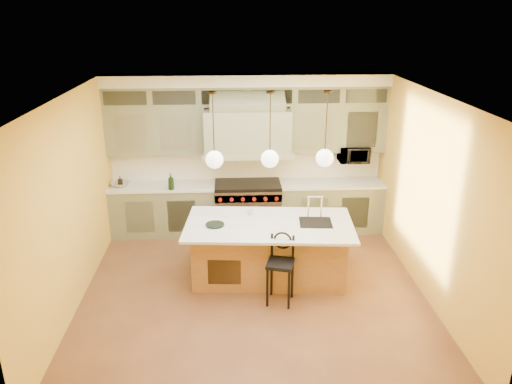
{
  "coord_description": "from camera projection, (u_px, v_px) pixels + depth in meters",
  "views": [
    {
      "loc": [
        -0.31,
        -6.45,
        3.98
      ],
      "look_at": [
        0.07,
        0.7,
        1.32
      ],
      "focal_mm": 35.0,
      "sensor_mm": 36.0,
      "label": 1
    }
  ],
  "objects": [
    {
      "name": "back_cabinetry",
      "position": [
        247.0,
        157.0,
        9.03
      ],
      "size": [
        5.0,
        0.77,
        2.9
      ],
      "color": "gray",
      "rests_on": "floor"
    },
    {
      "name": "counter_stool",
      "position": [
        281.0,
        265.0,
        7.0
      ],
      "size": [
        0.44,
        0.44,
        1.03
      ],
      "rotation": [
        0.0,
        0.0,
        -0.27
      ],
      "color": "black",
      "rests_on": "floor"
    },
    {
      "name": "microwave",
      "position": [
        353.0,
        154.0,
        9.14
      ],
      "size": [
        0.54,
        0.37,
        0.3
      ],
      "primitive_type": "imported",
      "color": "black",
      "rests_on": "back_cabinetry"
    },
    {
      "name": "pendant_right",
      "position": [
        325.0,
        156.0,
        7.24
      ],
      "size": [
        0.26,
        0.26,
        1.11
      ],
      "color": "#2D2319",
      "rests_on": "ceiling"
    },
    {
      "name": "cup",
      "position": [
        250.0,
        212.0,
        7.79
      ],
      "size": [
        0.11,
        0.11,
        0.1
      ],
      "primitive_type": "imported",
      "rotation": [
        0.0,
        0.0,
        -0.05
      ],
      "color": "silver",
      "rests_on": "kitchen_island"
    },
    {
      "name": "wall_right",
      "position": [
        429.0,
        197.0,
        7.06
      ],
      "size": [
        0.0,
        5.0,
        5.0
      ],
      "primitive_type": "plane",
      "rotation": [
        1.57,
        0.0,
        -1.57
      ],
      "color": "gold",
      "rests_on": "ground"
    },
    {
      "name": "ceiling",
      "position": [
        253.0,
        96.0,
        6.43
      ],
      "size": [
        5.0,
        5.0,
        0.0
      ],
      "primitive_type": "plane",
      "rotation": [
        3.14,
        0.0,
        0.0
      ],
      "color": "white",
      "rests_on": "wall_back"
    },
    {
      "name": "pendant_left",
      "position": [
        214.0,
        158.0,
        7.16
      ],
      "size": [
        0.26,
        0.26,
        1.11
      ],
      "color": "#2D2319",
      "rests_on": "ceiling"
    },
    {
      "name": "range",
      "position": [
        248.0,
        207.0,
        9.28
      ],
      "size": [
        1.2,
        0.74,
        0.96
      ],
      "color": "silver",
      "rests_on": "floor"
    },
    {
      "name": "pendant_center",
      "position": [
        270.0,
        157.0,
        7.2
      ],
      "size": [
        0.26,
        0.26,
        1.11
      ],
      "color": "#2D2319",
      "rests_on": "ceiling"
    },
    {
      "name": "oil_bottle_a",
      "position": [
        171.0,
        182.0,
        8.8
      ],
      "size": [
        0.13,
        0.13,
        0.29
      ],
      "primitive_type": "imported",
      "rotation": [
        0.0,
        0.0,
        -0.12
      ],
      "color": "black",
      "rests_on": "back_cabinetry"
    },
    {
      "name": "wall_back",
      "position": [
        247.0,
        152.0,
        9.28
      ],
      "size": [
        5.0,
        0.0,
        5.0
      ],
      "primitive_type": "plane",
      "rotation": [
        1.57,
        0.0,
        0.0
      ],
      "color": "gold",
      "rests_on": "ground"
    },
    {
      "name": "kitchen_island",
      "position": [
        269.0,
        249.0,
        7.71
      ],
      "size": [
        2.62,
        1.53,
        1.35
      ],
      "rotation": [
        0.0,
        0.0,
        -0.08
      ],
      "color": "#915F33",
      "rests_on": "floor"
    },
    {
      "name": "oil_bottle_b",
      "position": [
        120.0,
        181.0,
        8.98
      ],
      "size": [
        0.09,
        0.1,
        0.19
      ],
      "primitive_type": "imported",
      "rotation": [
        0.0,
        0.0,
        0.13
      ],
      "color": "black",
      "rests_on": "back_cabinetry"
    },
    {
      "name": "wall_left",
      "position": [
        71.0,
        204.0,
        6.81
      ],
      "size": [
        0.0,
        5.0,
        5.0
      ],
      "primitive_type": "plane",
      "rotation": [
        1.57,
        0.0,
        1.57
      ],
      "color": "gold",
      "rests_on": "ground"
    },
    {
      "name": "floor",
      "position": [
        254.0,
        291.0,
        7.44
      ],
      "size": [
        5.0,
        5.0,
        0.0
      ],
      "primitive_type": "plane",
      "color": "brown",
      "rests_on": "ground"
    },
    {
      "name": "wall_front",
      "position": [
        267.0,
        299.0,
        4.6
      ],
      "size": [
        5.0,
        0.0,
        5.0
      ],
      "primitive_type": "plane",
      "rotation": [
        -1.57,
        0.0,
        0.0
      ],
      "color": "gold",
      "rests_on": "ground"
    },
    {
      "name": "fruit_bowl",
      "position": [
        121.0,
        184.0,
        9.0
      ],
      "size": [
        0.36,
        0.36,
        0.08
      ],
      "primitive_type": "imported",
      "rotation": [
        0.0,
        0.0,
        -0.12
      ],
      "color": "beige",
      "rests_on": "back_cabinetry"
    }
  ]
}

